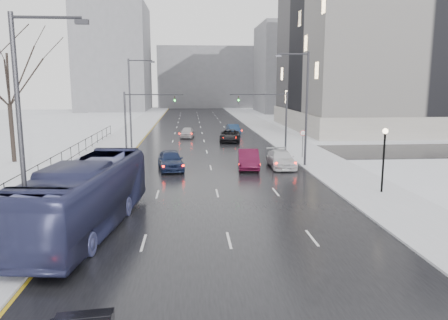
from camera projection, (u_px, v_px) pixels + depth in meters
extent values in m
cube|color=black|center=(204.00, 139.00, 57.91)|extent=(16.00, 150.00, 0.04)
cube|color=black|center=(207.00, 153.00, 46.13)|extent=(130.00, 10.00, 0.04)
cube|color=silver|center=(123.00, 139.00, 57.10)|extent=(5.00, 150.00, 0.16)
cube|color=silver|center=(281.00, 138.00, 58.71)|extent=(5.00, 150.00, 0.16)
cube|color=white|center=(49.00, 140.00, 56.37)|extent=(14.00, 150.00, 0.12)
cube|color=black|center=(10.00, 180.00, 27.22)|extent=(0.04, 70.00, 0.05)
cube|color=black|center=(12.00, 195.00, 27.40)|extent=(0.04, 70.00, 0.05)
cylinder|color=black|center=(11.00, 189.00, 27.33)|extent=(0.06, 0.06, 1.30)
cylinder|color=#2D2D33|center=(307.00, 110.00, 38.05)|extent=(0.20, 0.20, 10.00)
cylinder|color=#2D2D33|center=(293.00, 54.00, 37.12)|extent=(2.60, 0.12, 0.12)
cube|color=#2D2D33|center=(278.00, 56.00, 37.05)|extent=(0.50, 0.25, 0.18)
cylinder|color=#2D2D33|center=(21.00, 144.00, 17.13)|extent=(0.20, 0.20, 10.00)
cylinder|color=#2D2D33|center=(46.00, 17.00, 16.40)|extent=(2.60, 0.12, 0.12)
cube|color=#2D2D33|center=(82.00, 22.00, 16.52)|extent=(0.50, 0.25, 0.18)
cylinder|color=#2D2D33|center=(130.00, 105.00, 48.55)|extent=(0.20, 0.20, 10.00)
cylinder|color=#2D2D33|center=(140.00, 60.00, 47.81)|extent=(2.60, 0.12, 0.12)
cube|color=#2D2D33|center=(152.00, 62.00, 47.94)|extent=(0.50, 0.25, 0.18)
cylinder|color=black|center=(383.00, 163.00, 28.93)|extent=(0.14, 0.14, 4.00)
sphere|color=#FFE5B2|center=(385.00, 131.00, 28.56)|extent=(0.36, 0.36, 0.36)
cylinder|color=#2D2D33|center=(286.00, 122.00, 46.21)|extent=(0.20, 0.20, 6.50)
cylinder|color=#2D2D33|center=(258.00, 94.00, 45.47)|extent=(6.00, 0.12, 0.12)
imported|color=#2D2D33|center=(238.00, 100.00, 45.41)|extent=(0.15, 0.18, 0.90)
sphere|color=#19FF33|center=(239.00, 100.00, 45.27)|extent=(0.16, 0.16, 0.16)
cylinder|color=#2D2D33|center=(125.00, 124.00, 44.93)|extent=(0.20, 0.20, 6.50)
cylinder|color=#2D2D33|center=(154.00, 95.00, 44.64)|extent=(6.00, 0.12, 0.12)
imported|color=#2D2D33|center=(175.00, 100.00, 44.91)|extent=(0.15, 0.18, 0.90)
sphere|color=#19FF33|center=(175.00, 100.00, 44.76)|extent=(0.16, 0.16, 0.16)
cylinder|color=#2D2D33|center=(303.00, 145.00, 42.67)|extent=(0.06, 0.06, 2.50)
cylinder|color=white|center=(303.00, 133.00, 42.47)|extent=(0.60, 0.03, 0.60)
torus|color=#B20C0C|center=(303.00, 133.00, 42.47)|extent=(0.58, 0.06, 0.58)
cube|color=gray|center=(418.00, 54.00, 70.29)|extent=(40.00, 30.00, 24.00)
cube|color=gray|center=(413.00, 119.00, 72.12)|extent=(40.60, 30.60, 3.00)
cube|color=slate|center=(305.00, 69.00, 112.14)|extent=(24.00, 20.00, 22.00)
cube|color=slate|center=(114.00, 58.00, 117.61)|extent=(18.00, 22.00, 28.00)
cube|color=slate|center=(208.00, 78.00, 135.20)|extent=(30.00, 18.00, 18.00)
imported|color=navy|center=(86.00, 196.00, 21.77)|extent=(4.59, 12.94, 3.53)
imported|color=#131D3B|center=(171.00, 160.00, 37.28)|extent=(2.64, 5.16, 1.68)
imported|color=#460C23|center=(248.00, 159.00, 37.93)|extent=(2.17, 5.14, 1.65)
imported|color=black|center=(230.00, 136.00, 55.20)|extent=(3.08, 5.64, 1.50)
imported|color=silver|center=(281.00, 159.00, 38.32)|extent=(2.10, 5.11, 1.48)
imported|color=#A5A5A8|center=(187.00, 132.00, 59.45)|extent=(2.14, 4.36, 1.43)
imported|color=#172945|center=(233.00, 129.00, 63.15)|extent=(1.84, 4.47, 1.44)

